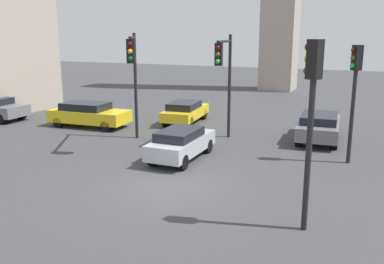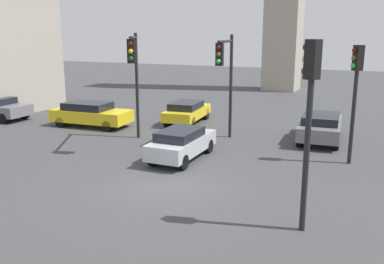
{
  "view_description": "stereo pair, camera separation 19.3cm",
  "coord_description": "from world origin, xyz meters",
  "px_view_note": "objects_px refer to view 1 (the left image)",
  "views": [
    {
      "loc": [
        6.51,
        -12.46,
        5.26
      ],
      "look_at": [
        -0.01,
        1.93,
        1.57
      ],
      "focal_mm": 39.19,
      "sensor_mm": 36.0,
      "label": 1
    },
    {
      "loc": [
        6.69,
        -12.38,
        5.26
      ],
      "look_at": [
        -0.01,
        1.93,
        1.57
      ],
      "focal_mm": 39.19,
      "sensor_mm": 36.0,
      "label": 2
    }
  ],
  "objects_px": {
    "traffic_light_1": "(355,82)",
    "traffic_light_3": "(225,68)",
    "car_4": "(319,126)",
    "car_5": "(181,143)",
    "traffic_light_0": "(133,66)",
    "traffic_light_2": "(311,101)",
    "car_6": "(185,111)",
    "car_0": "(89,114)"
  },
  "relations": [
    {
      "from": "traffic_light_1",
      "to": "traffic_light_3",
      "type": "distance_m",
      "value": 6.01
    },
    {
      "from": "traffic_light_1",
      "to": "traffic_light_2",
      "type": "height_order",
      "value": "traffic_light_2"
    },
    {
      "from": "traffic_light_1",
      "to": "car_0",
      "type": "bearing_deg",
      "value": -48.58
    },
    {
      "from": "traffic_light_3",
      "to": "car_6",
      "type": "distance_m",
      "value": 5.97
    },
    {
      "from": "car_4",
      "to": "car_5",
      "type": "bearing_deg",
      "value": 135.28
    },
    {
      "from": "car_0",
      "to": "car_6",
      "type": "relative_size",
      "value": 1.1
    },
    {
      "from": "car_4",
      "to": "traffic_light_2",
      "type": "bearing_deg",
      "value": -178.67
    },
    {
      "from": "traffic_light_0",
      "to": "car_0",
      "type": "relative_size",
      "value": 1.12
    },
    {
      "from": "car_0",
      "to": "traffic_light_1",
      "type": "bearing_deg",
      "value": -9.5
    },
    {
      "from": "traffic_light_1",
      "to": "traffic_light_3",
      "type": "height_order",
      "value": "traffic_light_3"
    },
    {
      "from": "car_6",
      "to": "traffic_light_1",
      "type": "bearing_deg",
      "value": -121.34
    },
    {
      "from": "traffic_light_1",
      "to": "traffic_light_3",
      "type": "relative_size",
      "value": 0.92
    },
    {
      "from": "traffic_light_2",
      "to": "car_6",
      "type": "xyz_separation_m",
      "value": [
        -9.08,
        11.56,
        -2.87
      ]
    },
    {
      "from": "traffic_light_3",
      "to": "car_0",
      "type": "relative_size",
      "value": 1.11
    },
    {
      "from": "car_0",
      "to": "car_5",
      "type": "distance_m",
      "value": 8.62
    },
    {
      "from": "traffic_light_0",
      "to": "car_0",
      "type": "distance_m",
      "value": 6.34
    },
    {
      "from": "traffic_light_2",
      "to": "traffic_light_3",
      "type": "distance_m",
      "value": 9.61
    },
    {
      "from": "traffic_light_3",
      "to": "traffic_light_1",
      "type": "bearing_deg",
      "value": 72.58
    },
    {
      "from": "traffic_light_2",
      "to": "car_5",
      "type": "xyz_separation_m",
      "value": [
        -5.99,
        4.62,
        -2.87
      ]
    },
    {
      "from": "traffic_light_1",
      "to": "traffic_light_3",
      "type": "xyz_separation_m",
      "value": [
        -5.92,
        0.98,
        0.28
      ]
    },
    {
      "from": "car_0",
      "to": "car_5",
      "type": "bearing_deg",
      "value": -29.79
    },
    {
      "from": "traffic_light_0",
      "to": "car_5",
      "type": "height_order",
      "value": "traffic_light_0"
    },
    {
      "from": "traffic_light_0",
      "to": "car_5",
      "type": "distance_m",
      "value": 4.41
    },
    {
      "from": "traffic_light_0",
      "to": "car_0",
      "type": "height_order",
      "value": "traffic_light_0"
    },
    {
      "from": "traffic_light_0",
      "to": "car_4",
      "type": "relative_size",
      "value": 1.15
    },
    {
      "from": "traffic_light_0",
      "to": "car_4",
      "type": "bearing_deg",
      "value": 92.18
    },
    {
      "from": "traffic_light_0",
      "to": "car_4",
      "type": "xyz_separation_m",
      "value": [
        7.86,
        4.8,
        -3.09
      ]
    },
    {
      "from": "traffic_light_0",
      "to": "traffic_light_1",
      "type": "bearing_deg",
      "value": 69.01
    },
    {
      "from": "traffic_light_3",
      "to": "car_6",
      "type": "relative_size",
      "value": 1.22
    },
    {
      "from": "traffic_light_3",
      "to": "car_4",
      "type": "relative_size",
      "value": 1.14
    },
    {
      "from": "traffic_light_2",
      "to": "car_4",
      "type": "relative_size",
      "value": 1.11
    },
    {
      "from": "car_5",
      "to": "car_6",
      "type": "height_order",
      "value": "car_5"
    },
    {
      "from": "traffic_light_3",
      "to": "car_5",
      "type": "bearing_deg",
      "value": -19.4
    },
    {
      "from": "traffic_light_0",
      "to": "car_5",
      "type": "bearing_deg",
      "value": 41.58
    },
    {
      "from": "car_4",
      "to": "car_0",
      "type": "bearing_deg",
      "value": 94.92
    },
    {
      "from": "car_6",
      "to": "car_4",
      "type": "bearing_deg",
      "value": -104.22
    },
    {
      "from": "traffic_light_3",
      "to": "car_4",
      "type": "distance_m",
      "value": 5.69
    },
    {
      "from": "traffic_light_3",
      "to": "car_5",
      "type": "distance_m",
      "value": 4.55
    },
    {
      "from": "traffic_light_3",
      "to": "car_0",
      "type": "height_order",
      "value": "traffic_light_3"
    },
    {
      "from": "car_0",
      "to": "car_4",
      "type": "height_order",
      "value": "car_0"
    },
    {
      "from": "traffic_light_2",
      "to": "traffic_light_3",
      "type": "relative_size",
      "value": 0.98
    },
    {
      "from": "traffic_light_0",
      "to": "traffic_light_1",
      "type": "height_order",
      "value": "traffic_light_0"
    }
  ]
}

